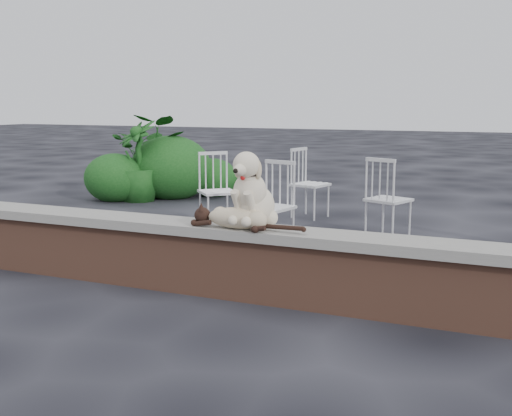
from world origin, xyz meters
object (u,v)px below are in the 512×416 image
at_px(chair_b, 270,206).
at_px(potted_plant_b, 138,161).
at_px(cat, 237,217).
at_px(chair_e, 310,183).
at_px(dog, 254,188).
at_px(chair_a, 218,190).
at_px(chair_c, 389,198).
at_px(potted_plant_a, 153,155).

xyz_separation_m(chair_b, potted_plant_b, (-3.15, 2.25, 0.17)).
height_order(cat, chair_e, chair_e).
height_order(cat, chair_b, chair_b).
height_order(dog, chair_e, dog).
xyz_separation_m(dog, cat, (-0.08, -0.15, -0.21)).
height_order(cat, chair_a, chair_a).
relative_size(chair_b, chair_e, 1.00).
bearing_deg(chair_c, chair_b, 65.55).
bearing_deg(chair_b, chair_a, 153.84).
distance_m(cat, chair_b, 1.78).
bearing_deg(chair_b, potted_plant_a, 151.32).
distance_m(dog, potted_plant_a, 5.78).
distance_m(dog, chair_c, 2.69).
bearing_deg(cat, chair_b, 109.32).
height_order(chair_e, potted_plant_a, potted_plant_a).
distance_m(chair_e, potted_plant_b, 2.97).
bearing_deg(potted_plant_b, chair_a, -33.90).
bearing_deg(potted_plant_b, dog, -46.25).
bearing_deg(potted_plant_a, chair_e, -16.02).
bearing_deg(potted_plant_a, dog, -49.55).
bearing_deg(chair_e, potted_plant_b, 97.91).
height_order(chair_e, potted_plant_b, potted_plant_b).
distance_m(chair_a, potted_plant_b, 2.56).
distance_m(chair_a, potted_plant_a, 3.00).
bearing_deg(chair_c, potted_plant_b, 4.86).
distance_m(dog, chair_b, 1.70).
relative_size(chair_b, chair_a, 1.00).
xyz_separation_m(cat, potted_plant_b, (-3.57, 3.97, -0.04)).
relative_size(chair_c, chair_a, 1.00).
xyz_separation_m(dog, chair_b, (-0.50, 1.57, -0.42)).
bearing_deg(chair_e, chair_a, 157.21).
height_order(chair_b, potted_plant_a, potted_plant_a).
bearing_deg(chair_b, chair_c, 56.89).
height_order(dog, potted_plant_b, potted_plant_b).
bearing_deg(chair_b, cat, -63.91).
distance_m(chair_b, chair_e, 1.96).
distance_m(chair_a, chair_e, 1.40).
bearing_deg(cat, chair_a, 125.33).
bearing_deg(chair_a, potted_plant_b, 102.23).
xyz_separation_m(dog, chair_e, (-0.70, 3.52, -0.42)).
height_order(chair_a, potted_plant_b, potted_plant_b).
bearing_deg(dog, chair_e, 106.82).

